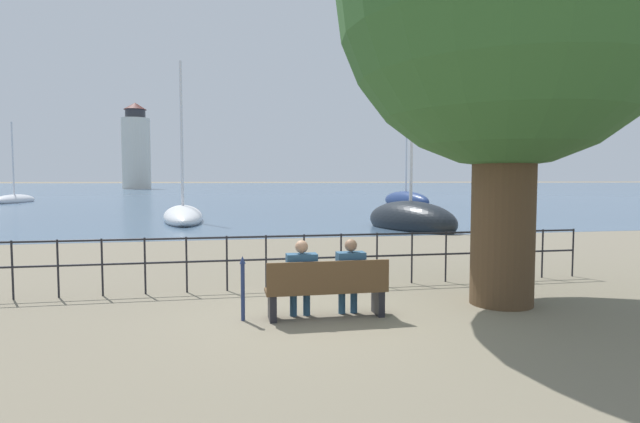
{
  "coord_description": "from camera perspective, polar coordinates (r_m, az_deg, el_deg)",
  "views": [
    {
      "loc": [
        -1.53,
        -7.4,
        2.11
      ],
      "look_at": [
        0.0,
        0.5,
        1.6
      ],
      "focal_mm": 28.0,
      "sensor_mm": 36.0,
      "label": 1
    }
  ],
  "objects": [
    {
      "name": "harbor_water",
      "position": [
        167.75,
        -10.41,
        2.88
      ],
      "size": [
        600.0,
        300.0,
        0.01
      ],
      "color": "#47607A",
      "rests_on": "ground_plane"
    },
    {
      "name": "park_bench",
      "position": [
        7.68,
        0.81,
        -8.96
      ],
      "size": [
        1.86,
        0.45,
        0.9
      ],
      "color": "brown",
      "rests_on": "ground_plane"
    },
    {
      "name": "closed_umbrella",
      "position": [
        7.62,
        -8.82,
        -8.25
      ],
      "size": [
        0.09,
        0.09,
        0.98
      ],
      "color": "navy",
      "rests_on": "ground_plane"
    },
    {
      "name": "sailboat_2",
      "position": [
        43.01,
        9.78,
        1.33
      ],
      "size": [
        2.69,
        7.08,
        13.06
      ],
      "rotation": [
        0.0,
        0.0,
        0.16
      ],
      "color": "navy",
      "rests_on": "ground_plane"
    },
    {
      "name": "seated_person_right",
      "position": [
        7.8,
        3.47,
        -7.08
      ],
      "size": [
        0.43,
        0.35,
        1.2
      ],
      "color": "navy",
      "rests_on": "ground_plane"
    },
    {
      "name": "sailboat_1",
      "position": [
        26.67,
        -15.39,
        -0.47
      ],
      "size": [
        2.65,
        8.41,
        8.46
      ],
      "rotation": [
        0.0,
        0.0,
        0.09
      ],
      "color": "white",
      "rests_on": "ground_plane"
    },
    {
      "name": "sailboat_3",
      "position": [
        53.64,
        -31.55,
        1.13
      ],
      "size": [
        2.45,
        6.84,
        7.69
      ],
      "rotation": [
        0.0,
        0.0,
        -0.1
      ],
      "color": "silver",
      "rests_on": "ground_plane"
    },
    {
      "name": "ground_plane",
      "position": [
        7.85,
        0.71,
        -11.96
      ],
      "size": [
        1000.0,
        1000.0,
        0.0
      ],
      "primitive_type": "plane",
      "color": "#7A705B"
    },
    {
      "name": "seated_person_left",
      "position": [
        7.65,
        -2.14,
        -7.29
      ],
      "size": [
        0.46,
        0.35,
        1.2
      ],
      "color": "navy",
      "rests_on": "ground_plane"
    },
    {
      "name": "harbor_lighthouse",
      "position": [
        121.9,
        -20.28,
        6.71
      ],
      "size": [
        6.26,
        6.26,
        19.54
      ],
      "color": "silver",
      "rests_on": "ground_plane"
    },
    {
      "name": "sailboat_4",
      "position": [
        21.75,
        10.3,
        -0.98
      ],
      "size": [
        3.64,
        5.68,
        8.84
      ],
      "rotation": [
        0.0,
        0.0,
        0.3
      ],
      "color": "black",
      "rests_on": "ground_plane"
    },
    {
      "name": "promenade_railing",
      "position": [
        9.77,
        -1.83,
        -4.69
      ],
      "size": [
        11.92,
        0.04,
        1.05
      ],
      "color": "black",
      "rests_on": "ground_plane"
    }
  ]
}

